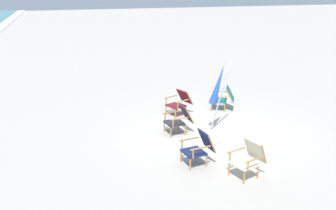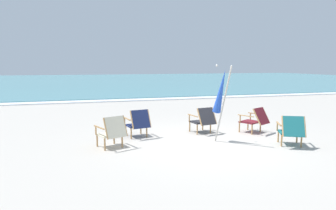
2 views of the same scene
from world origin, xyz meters
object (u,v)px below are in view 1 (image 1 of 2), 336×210
at_px(beach_chair_front_left, 180,119).
at_px(beach_chair_back_left, 224,97).
at_px(beach_chair_far_center, 200,147).
at_px(umbrella_furled_blue, 218,85).
at_px(beach_chair_front_right, 249,158).
at_px(beach_chair_mid_center, 180,101).

bearing_deg(beach_chair_front_left, beach_chair_back_left, -50.96).
relative_size(beach_chair_far_center, umbrella_furled_blue, 0.40).
height_order(beach_chair_front_left, umbrella_furled_blue, umbrella_furled_blue).
bearing_deg(beach_chair_front_left, umbrella_furled_blue, -89.70).
distance_m(beach_chair_front_right, umbrella_furled_blue, 2.92).
bearing_deg(beach_chair_far_center, umbrella_furled_blue, -30.49).
height_order(beach_chair_far_center, beach_chair_front_right, beach_chair_front_right).
relative_size(beach_chair_front_left, beach_chair_back_left, 0.91).
bearing_deg(beach_chair_mid_center, beach_chair_front_right, -173.69).
relative_size(beach_chair_front_right, beach_chair_mid_center, 0.91).
xyz_separation_m(beach_chair_front_left, umbrella_furled_blue, (0.01, -1.12, 0.91)).
xyz_separation_m(beach_chair_far_center, beach_chair_front_right, (-0.81, -0.90, 0.00)).
distance_m(beach_chair_front_left, beach_chair_far_center, 1.95).
bearing_deg(beach_chair_back_left, beach_chair_front_left, 129.04).
relative_size(beach_chair_back_left, beach_chair_mid_center, 0.98).
height_order(beach_chair_back_left, beach_chair_mid_center, beach_chair_back_left).
xyz_separation_m(beach_chair_mid_center, umbrella_furled_blue, (-1.50, -0.72, 0.91)).
bearing_deg(beach_chair_back_left, umbrella_furled_blue, 152.47).
xyz_separation_m(beach_chair_front_left, beach_chair_mid_center, (1.50, -0.40, -0.00)).
height_order(beach_chair_mid_center, umbrella_furled_blue, umbrella_furled_blue).
bearing_deg(beach_chair_back_left, beach_chair_mid_center, 92.41).
relative_size(beach_chair_back_left, beach_chair_far_center, 1.12).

